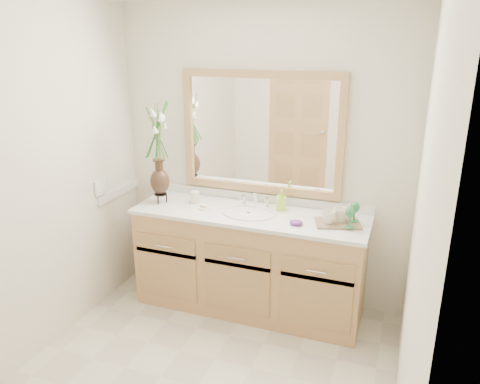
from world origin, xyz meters
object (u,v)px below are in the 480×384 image
at_px(flower_vase, 158,141).
at_px(tray, 338,223).
at_px(tumbler, 195,197).
at_px(soap_bottle, 281,201).

bearing_deg(flower_vase, tray, 1.26).
bearing_deg(tumbler, soap_bottle, 6.76).
bearing_deg(tumbler, tray, -2.99).
xyz_separation_m(flower_vase, tumbler, (0.27, 0.09, -0.47)).
xyz_separation_m(flower_vase, soap_bottle, (0.97, 0.18, -0.44)).
bearing_deg(flower_vase, tumbler, 19.30).
relative_size(soap_bottle, tray, 0.46).
height_order(soap_bottle, tray, soap_bottle).
xyz_separation_m(soap_bottle, tray, (0.47, -0.15, -0.07)).
xyz_separation_m(tumbler, soap_bottle, (0.71, 0.08, 0.03)).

